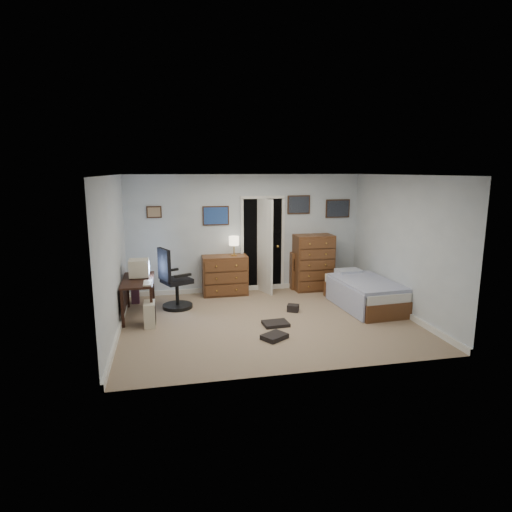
{
  "coord_description": "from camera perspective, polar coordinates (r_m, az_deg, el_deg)",
  "views": [
    {
      "loc": [
        -1.65,
        -6.9,
        2.57
      ],
      "look_at": [
        -0.15,
        0.3,
        1.1
      ],
      "focal_mm": 30.0,
      "sensor_mm": 36.0,
      "label": 1
    }
  ],
  "objects": [
    {
      "name": "floor",
      "position": [
        7.55,
        1.57,
        -8.69
      ],
      "size": [
        5.0,
        4.0,
        0.02
      ],
      "primitive_type": "cube",
      "color": "gray",
      "rests_on": "ground"
    },
    {
      "name": "computer_desk",
      "position": [
        7.92,
        -16.0,
        -4.12
      ],
      "size": [
        0.55,
        1.18,
        0.68
      ],
      "rotation": [
        0.0,
        0.0,
        0.0
      ],
      "color": "black",
      "rests_on": "floor"
    },
    {
      "name": "crt_monitor",
      "position": [
        7.98,
        -15.32,
        -1.57
      ],
      "size": [
        0.35,
        0.33,
        0.33
      ],
      "rotation": [
        0.0,
        0.0,
        0.0
      ],
      "color": "beige",
      "rests_on": "computer_desk"
    },
    {
      "name": "keyboard",
      "position": [
        7.53,
        -14.27,
        -3.52
      ],
      "size": [
        0.14,
        0.36,
        0.02
      ],
      "primitive_type": "cube",
      "rotation": [
        0.0,
        0.0,
        0.0
      ],
      "color": "beige",
      "rests_on": "computer_desk"
    },
    {
      "name": "pc_tower",
      "position": [
        7.47,
        -13.98,
        -7.51
      ],
      "size": [
        0.19,
        0.38,
        0.41
      ],
      "rotation": [
        0.0,
        0.0,
        0.0
      ],
      "color": "beige",
      "rests_on": "floor"
    },
    {
      "name": "office_chair",
      "position": [
        8.2,
        -10.92,
        -3.86
      ],
      "size": [
        0.75,
        0.75,
        1.17
      ],
      "rotation": [
        0.0,
        0.0,
        0.43
      ],
      "color": "black",
      "rests_on": "floor"
    },
    {
      "name": "media_stack",
      "position": [
        8.73,
        -15.85,
        -3.71
      ],
      "size": [
        0.15,
        0.15,
        0.75
      ],
      "primitive_type": "cube",
      "rotation": [
        0.0,
        0.0,
        -0.01
      ],
      "color": "maroon",
      "rests_on": "floor"
    },
    {
      "name": "low_dresser",
      "position": [
        9.01,
        -4.17,
        -2.56
      ],
      "size": [
        0.94,
        0.48,
        0.83
      ],
      "primitive_type": "cube",
      "rotation": [
        0.0,
        0.0,
        -0.01
      ],
      "color": "brown",
      "rests_on": "floor"
    },
    {
      "name": "table_lamp",
      "position": [
        8.89,
        -2.96,
        1.95
      ],
      "size": [
        0.21,
        0.21,
        0.4
      ],
      "rotation": [
        0.0,
        0.0,
        -0.01
      ],
      "color": "gold",
      "rests_on": "low_dresser"
    },
    {
      "name": "doorway",
      "position": [
        9.51,
        0.47,
        1.82
      ],
      "size": [
        0.96,
        1.12,
        2.05
      ],
      "color": "black",
      "rests_on": "floor"
    },
    {
      "name": "tall_dresser",
      "position": [
        9.39,
        7.65,
        -0.86
      ],
      "size": [
        0.83,
        0.49,
        1.21
      ],
      "primitive_type": "cube",
      "rotation": [
        0.0,
        0.0,
        0.01
      ],
      "color": "brown",
      "rests_on": "floor"
    },
    {
      "name": "headboard_bookcase",
      "position": [
        9.52,
        7.29,
        -1.76
      ],
      "size": [
        0.91,
        0.26,
        0.82
      ],
      "rotation": [
        0.0,
        0.0,
        -0.03
      ],
      "color": "brown",
      "rests_on": "floor"
    },
    {
      "name": "bed",
      "position": [
        8.48,
        14.15,
        -4.76
      ],
      "size": [
        1.05,
        1.83,
        0.58
      ],
      "rotation": [
        0.0,
        0.0,
        0.06
      ],
      "color": "brown",
      "rests_on": "floor"
    },
    {
      "name": "wall_posters",
      "position": [
        9.18,
        2.23,
        6.16
      ],
      "size": [
        4.38,
        0.04,
        0.6
      ],
      "color": "#331E11",
      "rests_on": "floor"
    },
    {
      "name": "floor_clutter",
      "position": [
        7.26,
        3.16,
        -9.09
      ],
      "size": [
        1.03,
        1.55,
        0.13
      ],
      "rotation": [
        0.0,
        0.0,
        0.07
      ],
      "color": "black",
      "rests_on": "floor"
    }
  ]
}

